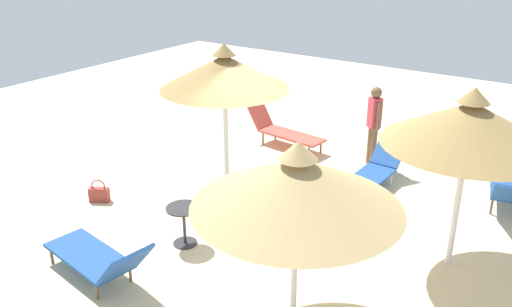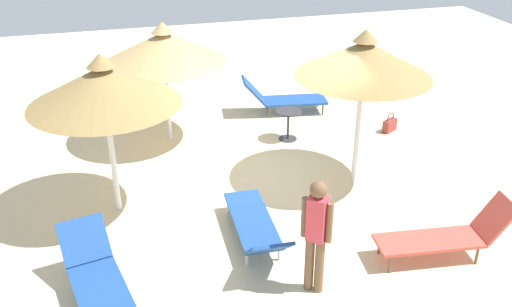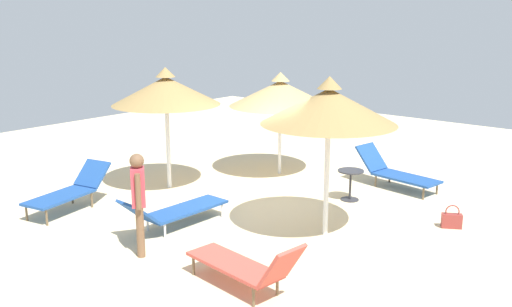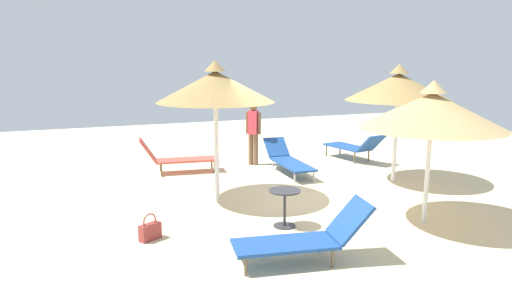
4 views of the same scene
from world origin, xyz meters
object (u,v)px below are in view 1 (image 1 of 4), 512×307
at_px(parasol_umbrella_front, 470,124).
at_px(person_standing_back, 374,121).
at_px(lounge_chair_center, 371,173).
at_px(lounge_chair_far_right, 511,188).
at_px(lounge_chair_edge, 282,129).
at_px(parasol_umbrella_near_right, 224,72).
at_px(lounge_chair_near_left, 100,258).
at_px(handbag, 99,194).
at_px(side_table_round, 184,219).
at_px(parasol_umbrella_far_left, 297,183).

relative_size(parasol_umbrella_front, person_standing_back, 1.60).
height_order(parasol_umbrella_front, lounge_chair_center, parasol_umbrella_front).
bearing_deg(lounge_chair_far_right, lounge_chair_edge, -4.08).
relative_size(parasol_umbrella_front, lounge_chair_center, 1.24).
distance_m(parasol_umbrella_near_right, person_standing_back, 3.58).
distance_m(lounge_chair_far_right, lounge_chair_center, 2.49).
xyz_separation_m(lounge_chair_far_right, lounge_chair_near_left, (4.41, 5.67, -0.04)).
bearing_deg(handbag, side_table_round, 174.76).
distance_m(lounge_chair_far_right, lounge_chair_edge, 5.09).
relative_size(lounge_chair_center, side_table_round, 3.37).
xyz_separation_m(parasol_umbrella_front, lounge_chair_near_left, (4.02, 3.33, -1.87)).
bearing_deg(lounge_chair_edge, parasol_umbrella_front, 150.07).
distance_m(lounge_chair_edge, handbag, 4.57).
relative_size(person_standing_back, handbag, 3.84).
bearing_deg(parasol_umbrella_far_left, person_standing_back, -76.88).
relative_size(lounge_chair_near_left, person_standing_back, 1.19).
xyz_separation_m(person_standing_back, side_table_round, (1.19, 4.74, -0.54)).
bearing_deg(lounge_chair_center, parasol_umbrella_far_left, 100.26).
xyz_separation_m(parasol_umbrella_front, side_table_round, (3.70, 1.88, -1.80)).
height_order(lounge_chair_near_left, handbag, lounge_chair_near_left).
bearing_deg(person_standing_back, lounge_chair_far_right, 169.79).
height_order(lounge_chair_center, person_standing_back, person_standing_back).
height_order(parasol_umbrella_front, person_standing_back, parasol_umbrella_front).
relative_size(person_standing_back, side_table_round, 2.61).
xyz_separation_m(parasol_umbrella_far_left, lounge_chair_far_right, (-1.63, -4.92, -1.61)).
height_order(lounge_chair_far_right, lounge_chair_center, lounge_chair_far_right).
height_order(lounge_chair_center, lounge_chair_near_left, lounge_chair_near_left).
xyz_separation_m(lounge_chair_far_right, person_standing_back, (2.90, -0.52, 0.57)).
bearing_deg(parasol_umbrella_near_right, handbag, 46.91).
height_order(lounge_chair_edge, handbag, lounge_chair_edge).
xyz_separation_m(parasol_umbrella_near_right, lounge_chair_near_left, (-0.34, 3.44, -1.97)).
distance_m(lounge_chair_center, side_table_round, 3.93).
height_order(lounge_chair_far_right, lounge_chair_near_left, lounge_chair_near_left).
distance_m(parasol_umbrella_near_right, handbag, 3.28).
distance_m(parasol_umbrella_far_left, side_table_round, 3.01).
height_order(parasol_umbrella_far_left, side_table_round, parasol_umbrella_far_left).
bearing_deg(parasol_umbrella_near_right, lounge_chair_edge, -82.54).
bearing_deg(lounge_chair_near_left, lounge_chair_center, -111.87).
relative_size(lounge_chair_center, person_standing_back, 1.29).
bearing_deg(lounge_chair_center, side_table_round, 64.56).
xyz_separation_m(lounge_chair_near_left, handbag, (2.00, -1.67, -0.23)).
xyz_separation_m(lounge_chair_far_right, side_table_round, (4.09, 4.22, 0.03)).
bearing_deg(parasol_umbrella_front, side_table_round, 26.92).
xyz_separation_m(lounge_chair_edge, side_table_round, (-1.00, 4.58, 0.04)).
height_order(parasol_umbrella_front, lounge_chair_far_right, parasol_umbrella_front).
bearing_deg(lounge_chair_near_left, person_standing_back, -103.68).
xyz_separation_m(parasol_umbrella_near_right, handbag, (1.66, 1.78, -2.20)).
xyz_separation_m(lounge_chair_near_left, side_table_round, (-0.32, -1.45, 0.06)).
relative_size(parasol_umbrella_front, lounge_chair_edge, 1.36).
relative_size(lounge_chair_edge, side_table_round, 3.07).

